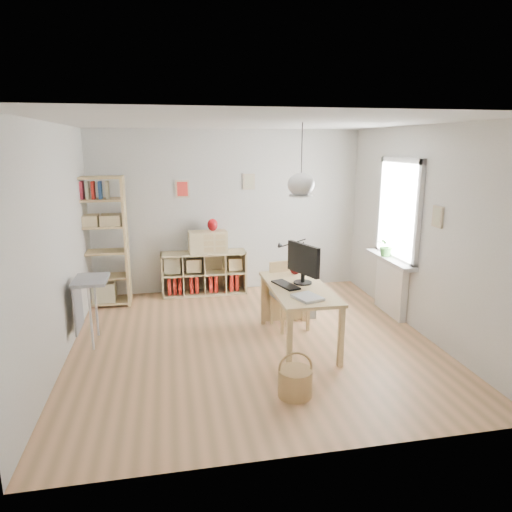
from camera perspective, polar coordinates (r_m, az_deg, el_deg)
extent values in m
plane|color=tan|center=(5.95, -0.41, -10.60)|extent=(4.50, 4.50, 0.00)
plane|color=silver|center=(7.72, -3.49, 5.53)|extent=(4.50, 0.00, 4.50)
plane|color=silver|center=(3.42, 6.49, -5.23)|extent=(4.50, 0.00, 4.50)
plane|color=silver|center=(5.59, -23.76, 1.17)|extent=(0.00, 4.50, 4.50)
plane|color=silver|center=(6.33, 20.05, 2.88)|extent=(0.00, 4.50, 4.50)
plane|color=silver|center=(5.42, -0.46, 16.36)|extent=(4.50, 4.50, 0.00)
cylinder|color=black|center=(5.40, 5.74, 12.69)|extent=(0.01, 0.01, 0.68)
ellipsoid|color=white|center=(5.42, 5.65, 8.89)|extent=(0.32, 0.32, 0.27)
cube|color=white|center=(6.81, 17.52, 5.50)|extent=(0.03, 1.00, 1.30)
cube|color=silver|center=(6.33, 19.61, 4.76)|extent=(0.06, 0.08, 1.46)
cube|color=silver|center=(7.27, 15.34, 6.14)|extent=(0.06, 0.08, 1.46)
cube|color=silver|center=(6.74, 17.76, 11.31)|extent=(0.06, 1.16, 0.08)
cube|color=silver|center=(6.92, 16.93, -0.15)|extent=(0.06, 1.16, 0.08)
cube|color=white|center=(7.03, 16.52, -3.80)|extent=(0.10, 0.80, 0.80)
cube|color=silver|center=(6.90, 16.39, -0.42)|extent=(0.22, 1.20, 0.06)
cube|color=#E2BD82|center=(5.67, 5.35, -4.00)|extent=(0.70, 1.50, 0.04)
cube|color=#E2BD82|center=(5.10, 4.18, -10.60)|extent=(0.06, 0.06, 0.71)
cube|color=#E2BD82|center=(6.36, 0.90, -5.50)|extent=(0.06, 0.06, 0.71)
cube|color=#E2BD82|center=(5.28, 10.58, -9.94)|extent=(0.06, 0.06, 0.71)
cube|color=#E2BD82|center=(6.51, 6.10, -5.13)|extent=(0.06, 0.06, 0.71)
cube|color=beige|center=(7.78, -6.44, -4.58)|extent=(1.40, 0.38, 0.03)
cube|color=beige|center=(7.59, -6.58, 0.37)|extent=(1.40, 0.38, 0.03)
cube|color=beige|center=(7.66, -11.62, -2.38)|extent=(0.03, 0.38, 0.72)
cube|color=beige|center=(7.76, -1.46, -1.89)|extent=(0.03, 0.38, 0.72)
cube|color=beige|center=(7.85, -6.61, -1.78)|extent=(1.40, 0.02, 0.72)
cube|color=maroon|center=(7.73, -10.78, -3.51)|extent=(0.06, 0.26, 0.30)
cube|color=maroon|center=(7.73, -10.11, -3.48)|extent=(0.05, 0.26, 0.30)
cube|color=maroon|center=(7.73, -9.52, -3.45)|extent=(0.05, 0.26, 0.30)
cube|color=maroon|center=(7.73, -8.11, -3.39)|extent=(0.05, 0.26, 0.30)
cube|color=maroon|center=(7.74, -7.45, -3.35)|extent=(0.05, 0.26, 0.30)
cube|color=maroon|center=(7.75, -5.75, -3.27)|extent=(0.06, 0.26, 0.30)
cube|color=maroon|center=(7.76, -5.08, -3.24)|extent=(0.06, 0.26, 0.30)
cube|color=maroon|center=(7.79, -3.18, -3.14)|extent=(0.06, 0.26, 0.30)
cube|color=maroon|center=(7.80, -2.52, -3.10)|extent=(0.05, 0.26, 0.30)
cube|color=#E2BD82|center=(7.41, -21.77, 1.47)|extent=(0.04, 0.38, 2.00)
cube|color=#E2BD82|center=(7.31, -15.92, 1.76)|extent=(0.04, 0.38, 2.00)
cube|color=#E2BD82|center=(7.60, -18.31, -5.40)|extent=(0.76, 0.38, 0.03)
cube|color=#E2BD82|center=(7.48, -18.54, -2.51)|extent=(0.76, 0.38, 0.03)
cube|color=#E2BD82|center=(7.38, -18.78, 0.48)|extent=(0.76, 0.38, 0.03)
cube|color=#E2BD82|center=(7.30, -19.02, 3.53)|extent=(0.76, 0.38, 0.03)
cube|color=#E2BD82|center=(7.25, -19.27, 6.64)|extent=(0.76, 0.38, 0.03)
cube|color=#E2BD82|center=(7.22, -19.47, 9.24)|extent=(0.76, 0.38, 0.03)
cube|color=#264A8C|center=(7.28, -21.55, 7.63)|extent=(0.04, 0.18, 0.26)
cube|color=maroon|center=(7.27, -20.93, 7.67)|extent=(0.04, 0.18, 0.26)
cube|color=beige|center=(7.25, -20.30, 7.71)|extent=(0.04, 0.18, 0.26)
cube|color=maroon|center=(7.24, -19.67, 7.76)|extent=(0.04, 0.18, 0.26)
cube|color=#264A8C|center=(7.23, -18.88, 7.81)|extent=(0.04, 0.18, 0.26)
cube|color=beige|center=(7.21, -18.09, 7.86)|extent=(0.04, 0.18, 0.26)
cube|color=gray|center=(5.99, -19.96, -2.83)|extent=(0.40, 0.55, 0.04)
cylinder|color=white|center=(5.91, -19.95, -7.34)|extent=(0.03, 0.03, 0.82)
cylinder|color=white|center=(6.32, -19.36, -5.92)|extent=(0.03, 0.03, 0.82)
cube|color=gray|center=(6.12, -21.38, -5.86)|extent=(0.02, 0.50, 0.62)
cube|color=gray|center=(6.22, 4.26, -4.86)|extent=(0.50, 0.50, 0.06)
cube|color=#E2BD82|center=(6.07, 3.31, -7.84)|extent=(0.04, 0.04, 0.44)
cube|color=#E2BD82|center=(6.40, 1.98, -6.68)|extent=(0.04, 0.04, 0.44)
cube|color=#E2BD82|center=(6.22, 6.53, -7.37)|extent=(0.04, 0.04, 0.44)
cube|color=#E2BD82|center=(6.54, 5.06, -6.26)|extent=(0.04, 0.04, 0.44)
cube|color=#E2BD82|center=(6.33, 3.56, -2.35)|extent=(0.44, 0.11, 0.40)
cylinder|color=tan|center=(4.74, 4.91, -15.50)|extent=(0.34, 0.34, 0.28)
torus|color=tan|center=(4.67, 4.96, -13.78)|extent=(0.35, 0.05, 0.35)
cube|color=beige|center=(6.84, 5.10, -7.22)|extent=(0.58, 0.45, 0.02)
cube|color=beige|center=(6.78, 2.97, -6.25)|extent=(0.08, 0.36, 0.27)
cube|color=beige|center=(6.83, 7.25, -6.18)|extent=(0.08, 0.36, 0.27)
cube|color=beige|center=(6.64, 5.28, -6.73)|extent=(0.52, 0.11, 0.27)
cube|color=beige|center=(6.96, 4.96, -5.73)|extent=(0.52, 0.11, 0.27)
cube|color=beige|center=(7.03, 4.87, -3.36)|extent=(0.55, 0.26, 0.34)
sphere|color=yellow|center=(6.71, 4.10, -5.89)|extent=(0.12, 0.12, 0.12)
sphere|color=blue|center=(6.83, 5.85, -5.57)|extent=(0.12, 0.12, 0.12)
sphere|color=#DB481B|center=(6.76, 4.99, -5.77)|extent=(0.12, 0.12, 0.12)
sphere|color=#328A3D|center=(6.73, 6.44, -5.90)|extent=(0.12, 0.12, 0.12)
cylinder|color=black|center=(5.79, 5.86, -3.32)|extent=(0.23, 0.23, 0.02)
cylinder|color=black|center=(5.77, 5.87, -2.72)|extent=(0.05, 0.05, 0.11)
cube|color=black|center=(5.71, 5.93, -0.37)|extent=(0.26, 0.56, 0.38)
cube|color=black|center=(5.67, 3.73, -3.63)|extent=(0.29, 0.47, 0.02)
cylinder|color=black|center=(6.34, 5.86, -1.71)|extent=(0.06, 0.06, 0.04)
cylinder|color=black|center=(6.29, 5.91, 0.01)|extent=(0.02, 0.02, 0.39)
cone|color=black|center=(6.08, 3.19, 1.28)|extent=(0.10, 0.07, 0.09)
sphere|color=#4C0A0C|center=(6.16, 4.93, -1.65)|extent=(0.14, 0.14, 0.14)
cube|color=silver|center=(5.23, 6.44, -5.16)|extent=(0.35, 0.39, 0.03)
cube|color=beige|center=(7.56, -6.04, 1.80)|extent=(0.64, 0.33, 0.35)
ellipsoid|color=#A30D13|center=(7.51, -5.46, 3.90)|extent=(0.17, 0.17, 0.20)
imported|color=#336F29|center=(6.93, 15.98, 1.25)|extent=(0.34, 0.32, 0.31)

